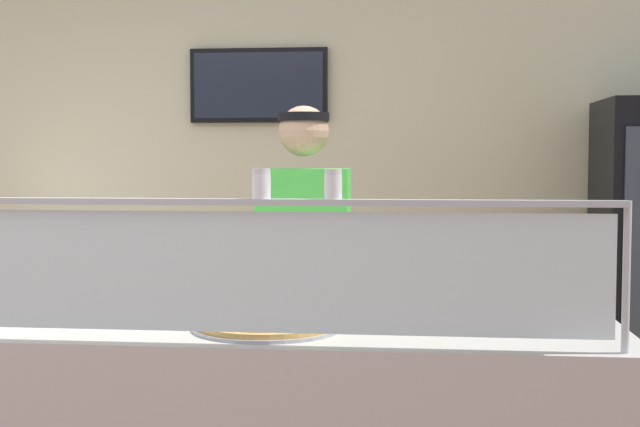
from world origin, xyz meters
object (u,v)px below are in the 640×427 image
pepper_flake_shaker (333,186)px  worker_figure (305,287)px  parmesan_shaker (261,186)px  pizza_box_stack (37,247)px  pizza_server (266,319)px  pizza_tray (267,324)px

pepper_flake_shaker → worker_figure: size_ratio=0.05×
parmesan_shaker → pizza_box_stack: (-1.56, 1.82, -0.39)m
pizza_server → worker_figure: bearing=99.0°
pizza_server → parmesan_shaker: size_ratio=2.92×
worker_figure → parmesan_shaker: bearing=-91.7°
parmesan_shaker → pizza_box_stack: size_ratio=0.19×
pizza_tray → worker_figure: 0.64m
parmesan_shaker → pizza_box_stack: parmesan_shaker is taller
pizza_server → pepper_flake_shaker: pepper_flake_shaker is taller
parmesan_shaker → pizza_tray: bearing=96.1°
pizza_box_stack → pizza_tray: bearing=-45.6°
pizza_tray → pizza_server: pizza_server is taller
pizza_server → pizza_box_stack: bearing=147.8°
pizza_tray → pizza_box_stack: bearing=134.4°
pizza_tray → worker_figure: (0.05, 0.63, 0.04)m
pizza_tray → pizza_box_stack: (-1.53, 1.57, 0.09)m
pizza_server → worker_figure: 0.65m
worker_figure → pizza_box_stack: worker_figure is taller
pepper_flake_shaker → pizza_box_stack: pepper_flake_shaker is taller
pizza_tray → worker_figure: size_ratio=0.29×
pizza_tray → worker_figure: worker_figure is taller
parmesan_shaker → worker_figure: worker_figure is taller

